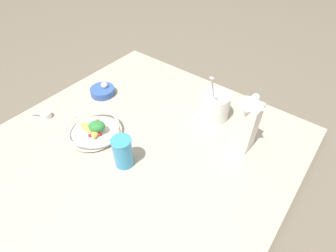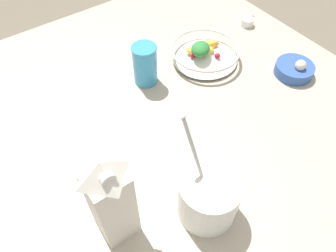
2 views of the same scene
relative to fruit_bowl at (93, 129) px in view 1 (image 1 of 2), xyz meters
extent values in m
plane|color=#665B4C|center=(-0.20, -0.07, -0.07)|extent=(6.00, 6.00, 0.00)
cube|color=#B2A893|center=(-0.20, -0.07, -0.05)|extent=(1.18, 1.18, 0.04)
cylinder|color=silver|center=(0.00, 0.00, -0.03)|extent=(0.12, 0.12, 0.01)
cone|color=silver|center=(0.00, 0.00, -0.01)|extent=(0.22, 0.22, 0.04)
torus|color=silver|center=(0.00, 0.00, 0.01)|extent=(0.23, 0.23, 0.01)
ellipsoid|color=#EFD64C|center=(-0.03, 0.01, 0.01)|extent=(0.05, 0.07, 0.03)
ellipsoid|color=#EFD64C|center=(0.00, 0.00, 0.01)|extent=(0.05, 0.06, 0.03)
ellipsoid|color=#EFD64C|center=(0.03, 0.02, 0.01)|extent=(0.08, 0.04, 0.03)
cylinder|color=orange|center=(0.04, 0.00, 0.00)|extent=(0.05, 0.03, 0.01)
sphere|color=red|center=(-0.02, 0.03, 0.00)|extent=(0.02, 0.02, 0.02)
sphere|color=red|center=(-0.05, 0.01, 0.00)|extent=(0.02, 0.02, 0.02)
sphere|color=red|center=(0.02, -0.04, 0.01)|extent=(0.02, 0.02, 0.02)
ellipsoid|color=#2D7F38|center=(-0.02, -0.01, 0.03)|extent=(0.09, 0.09, 0.04)
cube|color=silver|center=(-0.53, -0.34, 0.08)|extent=(0.08, 0.08, 0.22)
pyramid|color=silver|center=(-0.53, -0.34, 0.21)|extent=(0.08, 0.08, 0.04)
cylinder|color=white|center=(-0.53, -0.36, 0.21)|extent=(0.03, 0.01, 0.03)
cylinder|color=white|center=(-0.35, -0.42, 0.03)|extent=(0.14, 0.14, 0.13)
cylinder|color=white|center=(-0.35, -0.42, 0.08)|extent=(0.12, 0.12, 0.02)
cylinder|color=silver|center=(-0.35, -0.38, 0.13)|extent=(0.02, 0.10, 0.20)
ellipsoid|color=silver|center=(-0.36, -0.34, 0.23)|extent=(0.02, 0.02, 0.01)
cylinder|color=#3893C6|center=(-0.22, 0.03, 0.03)|extent=(0.07, 0.07, 0.13)
torus|color=#3893C6|center=(-0.22, 0.03, 0.10)|extent=(0.08, 0.08, 0.01)
cylinder|color=white|center=(0.26, 0.06, -0.02)|extent=(0.05, 0.05, 0.03)
cylinder|color=white|center=(0.31, 0.09, -0.02)|extent=(0.05, 0.03, 0.01)
cylinder|color=#3356A3|center=(0.19, -0.22, -0.01)|extent=(0.12, 0.12, 0.04)
sphere|color=silver|center=(0.19, -0.24, 0.01)|extent=(0.03, 0.03, 0.03)
camera|label=1|loc=(-0.75, 0.43, 0.79)|focal=28.00mm
camera|label=2|loc=(-0.61, -0.64, 0.69)|focal=35.00mm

